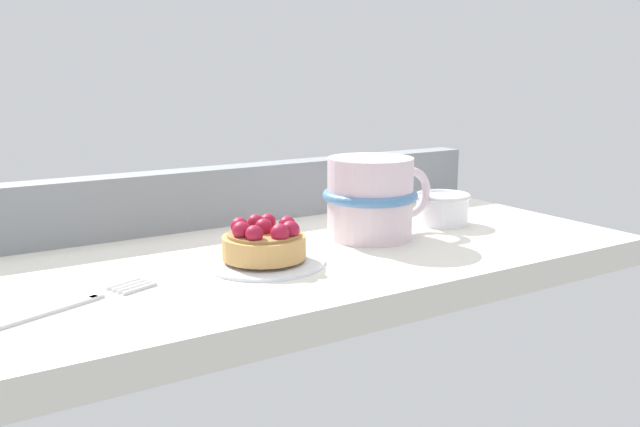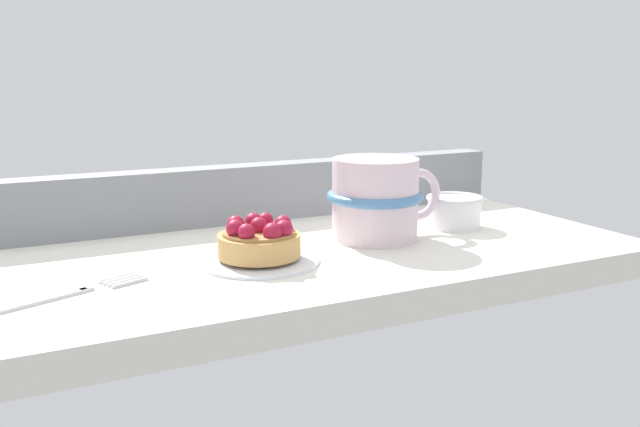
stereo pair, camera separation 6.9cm
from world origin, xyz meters
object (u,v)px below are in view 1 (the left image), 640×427
Objects in this scene: coffee_mug at (370,197)px; dessert_fork at (65,305)px; sugar_bowl at (442,208)px; dessert_plate at (264,261)px; raspberry_tart at (264,241)px.

dessert_fork is (-33.84, -6.08, -4.19)cm from coffee_mug.
dessert_fork is at bearing -169.81° from coffee_mug.
coffee_mug is at bearing 10.19° from dessert_fork.
coffee_mug is 11.41cm from sugar_bowl.
sugar_bowl is at bearing 8.55° from dessert_plate.
dessert_fork is 2.43× the size of sugar_bowl.
sugar_bowl reaches higher than dessert_fork.
dessert_plate is 26.44cm from sugar_bowl.
raspberry_tart is at bearing -166.71° from coffee_mug.
coffee_mug reaches higher than raspberry_tart.
coffee_mug is (14.97, 3.54, 2.23)cm from raspberry_tart.
raspberry_tart is at bearing -88.22° from dessert_plate.
dessert_fork is (-18.87, -2.55, -1.95)cm from raspberry_tart.
sugar_bowl is (44.97, 6.52, 1.70)cm from dessert_fork.
raspberry_tart reaches higher than dessert_fork.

